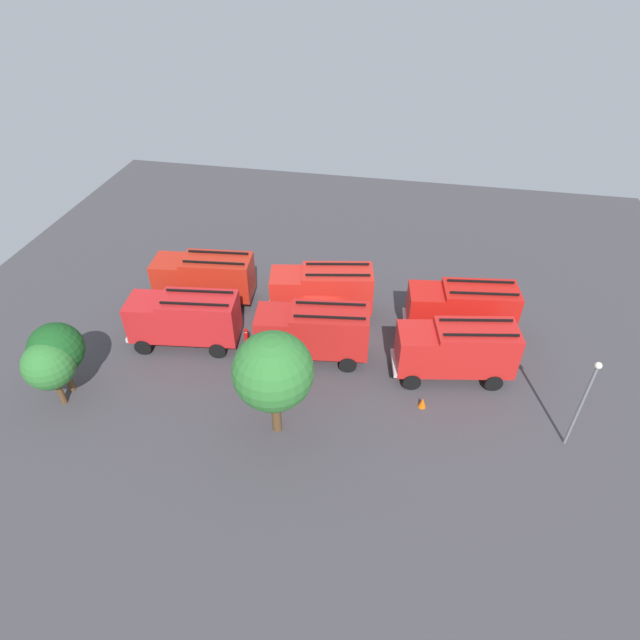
{
  "coord_description": "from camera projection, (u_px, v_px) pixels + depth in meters",
  "views": [
    {
      "loc": [
        -5.23,
        27.08,
        22.97
      ],
      "look_at": [
        0.0,
        0.0,
        1.4
      ],
      "focal_mm": 29.55,
      "sensor_mm": 36.0,
      "label": 1
    }
  ],
  "objects": [
    {
      "name": "ground_plane",
      "position": [
        320.0,
        336.0,
        35.87
      ],
      "size": [
        54.75,
        54.75,
        0.0
      ],
      "primitive_type": "plane",
      "color": "#423F44"
    },
    {
      "name": "fire_truck_0",
      "position": [
        462.0,
        308.0,
        34.84
      ],
      "size": [
        7.45,
        3.49,
        3.88
      ],
      "rotation": [
        0.0,
        0.0,
        0.13
      ],
      "color": "red",
      "rests_on": "ground"
    },
    {
      "name": "fire_truck_1",
      "position": [
        322.0,
        290.0,
        36.49
      ],
      "size": [
        7.52,
        3.78,
        3.88
      ],
      "rotation": [
        0.0,
        0.0,
        0.18
      ],
      "color": "red",
      "rests_on": "ground"
    },
    {
      "name": "fire_truck_2",
      "position": [
        204.0,
        277.0,
        37.77
      ],
      "size": [
        7.41,
        3.34,
        3.88
      ],
      "rotation": [
        0.0,
        0.0,
        0.1
      ],
      "color": "red",
      "rests_on": "ground"
    },
    {
      "name": "fire_truck_3",
      "position": [
        456.0,
        349.0,
        31.57
      ],
      "size": [
        7.51,
        3.75,
        3.88
      ],
      "rotation": [
        0.0,
        0.0,
        0.17
      ],
      "color": "red",
      "rests_on": "ground"
    },
    {
      "name": "fire_truck_4",
      "position": [
        313.0,
        331.0,
        32.92
      ],
      "size": [
        7.45,
        3.47,
        3.88
      ],
      "rotation": [
        0.0,
        0.0,
        0.12
      ],
      "color": "red",
      "rests_on": "ground"
    },
    {
      "name": "fire_truck_5",
      "position": [
        185.0,
        318.0,
        33.97
      ],
      "size": [
        7.44,
        3.45,
        3.88
      ],
      "rotation": [
        0.0,
        0.0,
        0.12
      ],
      "color": "red",
      "rests_on": "ground"
    },
    {
      "name": "firefighter_0",
      "position": [
        126.0,
        319.0,
        35.87
      ],
      "size": [
        0.46,
        0.32,
        1.69
      ],
      "rotation": [
        0.0,
        0.0,
        4.52
      ],
      "color": "black",
      "rests_on": "ground"
    },
    {
      "name": "firefighter_1",
      "position": [
        275.0,
        374.0,
        31.56
      ],
      "size": [
        0.46,
        0.47,
        1.76
      ],
      "rotation": [
        0.0,
        0.0,
        2.4
      ],
      "color": "black",
      "rests_on": "ground"
    },
    {
      "name": "firefighter_2",
      "position": [
        247.0,
        339.0,
        34.07
      ],
      "size": [
        0.29,
        0.45,
        1.77
      ],
      "rotation": [
        0.0,
        0.0,
        0.14
      ],
      "color": "black",
      "rests_on": "ground"
    },
    {
      "name": "tree_0",
      "position": [
        273.0,
        372.0,
        26.77
      ],
      "size": [
        4.22,
        4.22,
        6.54
      ],
      "color": "brown",
      "rests_on": "ground"
    },
    {
      "name": "tree_1",
      "position": [
        49.0,
        365.0,
        29.23
      ],
      "size": [
        2.85,
        2.85,
        4.42
      ],
      "color": "brown",
      "rests_on": "ground"
    },
    {
      "name": "tree_2",
      "position": [
        56.0,
        349.0,
        29.92
      ],
      "size": [
        3.08,
        3.08,
        4.78
      ],
      "color": "brown",
      "rests_on": "ground"
    },
    {
      "name": "traffic_cone_0",
      "position": [
        435.0,
        348.0,
        34.45
      ],
      "size": [
        0.44,
        0.44,
        0.63
      ],
      "primitive_type": "cone",
      "color": "#F2600C",
      "rests_on": "ground"
    },
    {
      "name": "traffic_cone_1",
      "position": [
        422.0,
        403.0,
        30.6
      ],
      "size": [
        0.46,
        0.46,
        0.66
      ],
      "primitive_type": "cone",
      "color": "#F2600C",
      "rests_on": "ground"
    },
    {
      "name": "lamppost",
      "position": [
        584.0,
        398.0,
        26.56
      ],
      "size": [
        0.36,
        0.36,
        5.91
      ],
      "color": "slate",
      "rests_on": "ground"
    }
  ]
}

